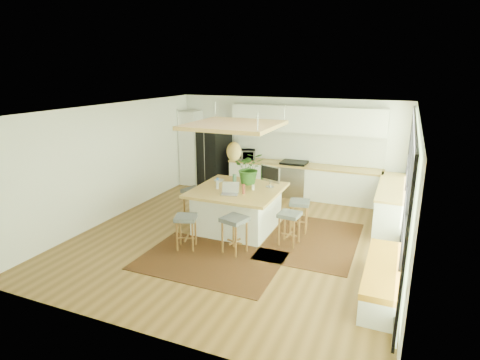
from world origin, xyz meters
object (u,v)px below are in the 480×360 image
at_px(island_plant, 249,171).
at_px(stool_right_back, 299,216).
at_px(stool_left_side, 195,206).
at_px(monitor, 270,176).
at_px(stool_near_right, 235,236).
at_px(laptop, 229,189).
at_px(fridge, 214,156).
at_px(island, 238,209).
at_px(microwave, 246,154).
at_px(stool_right_front, 289,228).
at_px(stool_near_left, 186,232).

bearing_deg(island_plant, stool_right_back, -5.32).
distance_m(stool_left_side, monitor, 1.94).
relative_size(stool_near_right, laptop, 1.96).
bearing_deg(fridge, island, -34.70).
bearing_deg(fridge, stool_left_side, -52.50).
bearing_deg(microwave, island_plant, -87.90).
relative_size(stool_right_back, island_plant, 0.95).
bearing_deg(microwave, island, -93.21).
relative_size(monitor, island_plant, 0.71).
relative_size(fridge, microwave, 3.49).
height_order(stool_right_front, laptop, laptop).
relative_size(stool_near_left, laptop, 1.82).
bearing_deg(stool_near_left, laptop, 58.48).
distance_m(island, stool_right_front, 1.36).
bearing_deg(laptop, monitor, 41.13).
bearing_deg(fridge, stool_right_front, -24.11).
bearing_deg(fridge, laptop, -38.54).
distance_m(fridge, stool_right_front, 4.59).
bearing_deg(monitor, stool_near_left, -102.02).
height_order(fridge, island, fridge).
distance_m(stool_near_right, stool_left_side, 1.94).
relative_size(monitor, microwave, 1.03).
xyz_separation_m(laptop, island_plant, (0.08, 0.93, 0.17)).
height_order(stool_left_side, laptop, laptop).
xyz_separation_m(stool_right_back, stool_left_side, (-2.41, -0.33, 0.00)).
bearing_deg(microwave, stool_near_right, -92.57).
xyz_separation_m(stool_left_side, microwave, (0.18, 2.75, 0.75)).
height_order(stool_right_back, laptop, laptop).
distance_m(stool_right_front, laptop, 1.47).
xyz_separation_m(island, stool_near_left, (-0.53, -1.34, -0.11)).
bearing_deg(stool_right_back, stool_right_front, -90.73).
height_order(microwave, island_plant, island_plant).
bearing_deg(laptop, stool_right_front, -10.44).
bearing_deg(stool_right_front, stool_near_right, -138.46).
xyz_separation_m(fridge, stool_left_side, (0.87, -2.75, -0.57)).
height_order(fridge, stool_right_back, fridge).
relative_size(stool_right_front, monitor, 1.30).
xyz_separation_m(fridge, stool_near_left, (1.44, -4.12, -0.57)).
distance_m(stool_near_left, microwave, 4.21).
xyz_separation_m(stool_right_back, monitor, (-0.70, 0.03, 0.83)).
relative_size(stool_near_left, monitor, 1.29).
distance_m(stool_left_side, microwave, 2.86).
bearing_deg(microwave, stool_right_front, -76.51).
bearing_deg(stool_left_side, stool_right_back, 7.76).
distance_m(laptop, island_plant, 0.95).
bearing_deg(island_plant, stool_near_right, -78.18).
xyz_separation_m(stool_near_left, island_plant, (0.62, 1.82, 0.87)).
relative_size(fridge, stool_near_left, 2.63).
height_order(fridge, laptop, fridge).
bearing_deg(stool_near_right, stool_right_back, 59.95).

